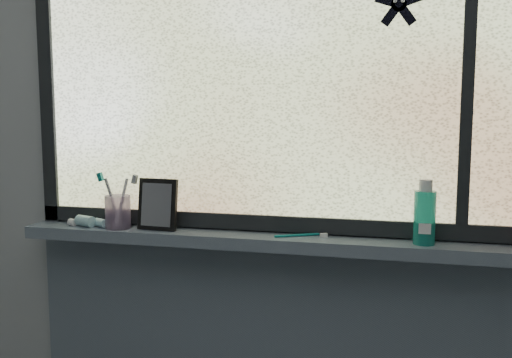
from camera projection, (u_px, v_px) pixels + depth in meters
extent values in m
cube|color=#9EA3A8|center=(267.00, 160.00, 1.85)|extent=(3.00, 0.01, 2.50)
cube|color=slate|center=(262.00, 241.00, 1.80)|extent=(1.62, 0.14, 0.04)
cube|color=silver|center=(266.00, 72.00, 1.79)|extent=(1.50, 0.01, 1.00)
cube|color=black|center=(266.00, 223.00, 1.85)|extent=(1.60, 0.03, 0.05)
cube|color=black|center=(48.00, 76.00, 1.97)|extent=(0.05, 0.03, 1.10)
cube|color=black|center=(468.00, 69.00, 1.64)|extent=(0.03, 0.03, 1.00)
cube|color=black|center=(158.00, 204.00, 1.87)|extent=(0.14, 0.08, 0.17)
cylinder|color=#AE8FBD|center=(118.00, 212.00, 1.90)|extent=(0.09, 0.09, 0.11)
cylinder|color=teal|center=(425.00, 212.00, 1.67)|extent=(0.08, 0.08, 0.16)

